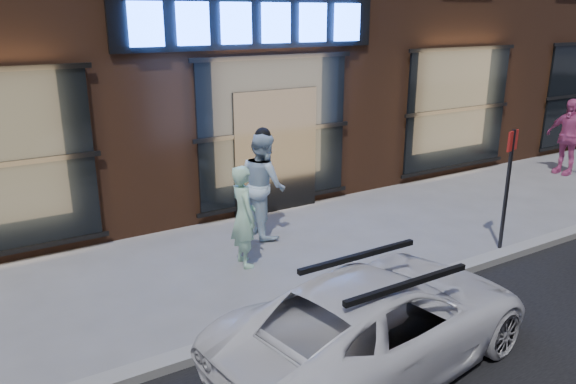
% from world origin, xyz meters
% --- Properties ---
extents(ground, '(90.00, 90.00, 0.00)m').
position_xyz_m(ground, '(0.00, 0.00, 0.00)').
color(ground, slate).
rests_on(ground, ground).
extents(curb, '(60.00, 0.25, 0.12)m').
position_xyz_m(curb, '(0.00, 0.00, 0.06)').
color(curb, gray).
rests_on(curb, ground).
extents(man_bowtie, '(0.44, 0.62, 1.60)m').
position_xyz_m(man_bowtie, '(-1.70, 1.98, 0.80)').
color(man_bowtie, '#BDF9C5').
rests_on(man_bowtie, ground).
extents(man_cap, '(0.77, 0.95, 1.85)m').
position_xyz_m(man_cap, '(-0.82, 2.93, 0.92)').
color(man_cap, silver).
rests_on(man_cap, ground).
extents(passerby, '(0.49, 1.09, 1.84)m').
position_xyz_m(passerby, '(7.41, 2.60, 0.92)').
color(passerby, '#D7589B').
rests_on(passerby, ground).
extents(white_suv, '(4.22, 2.45, 1.11)m').
position_xyz_m(white_suv, '(-1.62, -1.13, 0.55)').
color(white_suv, white).
rests_on(white_suv, ground).
extents(sign_post, '(0.32, 0.11, 2.02)m').
position_xyz_m(sign_post, '(2.26, 0.32, 1.22)').
color(sign_post, '#262628').
rests_on(sign_post, ground).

